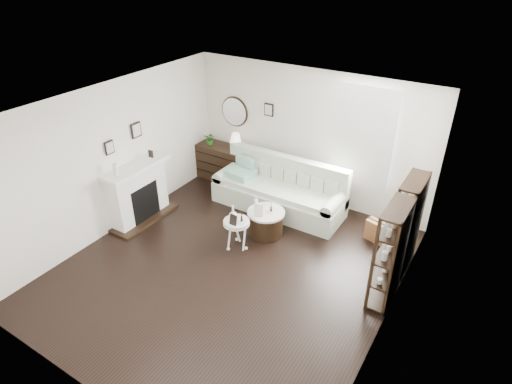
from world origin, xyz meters
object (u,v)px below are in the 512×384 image
Objects in this scene: sofa at (280,192)px; pedestal_table at (236,223)px; dresser at (223,163)px; drum_table at (266,222)px.

sofa is 4.77× the size of pedestal_table.
dresser is at bearing 166.87° from sofa.
sofa reaches higher than pedestal_table.
dresser reaches higher than drum_table.
dresser reaches higher than pedestal_table.
drum_table is at bearing 70.45° from pedestal_table.
sofa reaches higher than drum_table.
sofa is 3.86× the size of drum_table.
drum_table is at bearing -35.08° from dresser.
drum_table is (0.24, -0.95, -0.10)m from sofa.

